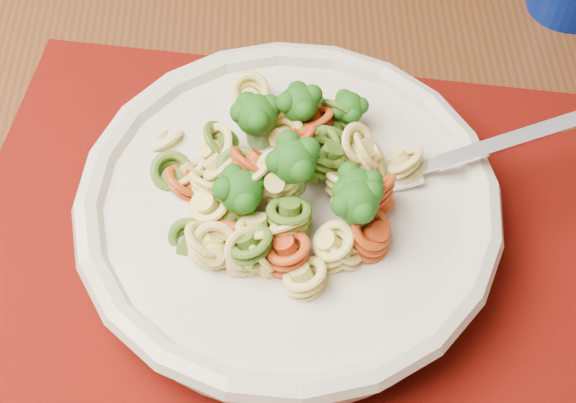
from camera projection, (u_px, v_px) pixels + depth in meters
name	position (u px, v px, depth m)	size (l,w,h in m)	color
dining_table	(213.00, 200.00, 0.70)	(1.64, 1.34, 0.78)	#532B17
placemat	(287.00, 253.00, 0.55)	(0.45, 0.35, 0.00)	#5F0F04
pasta_bowl	(288.00, 209.00, 0.53)	(0.28, 0.28, 0.05)	beige
pasta_broccoli_heap	(288.00, 196.00, 0.52)	(0.24, 0.24, 0.06)	#E7D672
fork	(402.00, 175.00, 0.53)	(0.19, 0.02, 0.01)	silver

